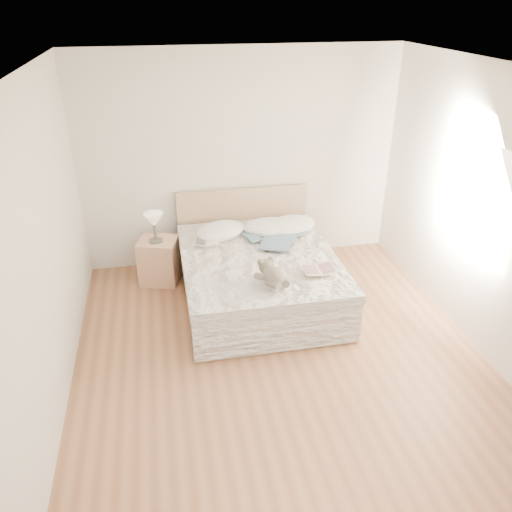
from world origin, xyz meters
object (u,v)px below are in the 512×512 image
table_lamp (154,221)px  photo_book (207,242)px  bed (258,274)px  nightstand (159,261)px  childrens_book (319,270)px  teddy_bear (273,282)px

table_lamp → photo_book: (0.59, -0.28, -0.19)m
bed → nightstand: size_ratio=3.83×
nightstand → childrens_book: (1.66, -1.20, 0.35)m
teddy_bear → bed: bearing=72.6°
photo_book → teddy_bear: (0.55, -1.08, 0.02)m
table_lamp → childrens_book: (1.67, -1.17, -0.19)m
table_lamp → teddy_bear: table_lamp is taller
bed → childrens_book: bed is taller
bed → teddy_bear: (0.01, -0.78, 0.34)m
photo_book → teddy_bear: size_ratio=0.81×
nightstand → childrens_book: 2.07m
photo_book → table_lamp: bearing=164.5°
table_lamp → childrens_book: bearing=-35.1°
teddy_bear → nightstand: bearing=111.5°
nightstand → childrens_book: size_ratio=1.57×
table_lamp → photo_book: bearing=-25.2°
bed → childrens_book: size_ratio=6.00×
bed → table_lamp: bed is taller
childrens_book → teddy_bear: 0.56m
childrens_book → teddy_bear: bearing=-163.2°
nightstand → teddy_bear: size_ratio=1.48×
photo_book → teddy_bear: bearing=-53.4°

